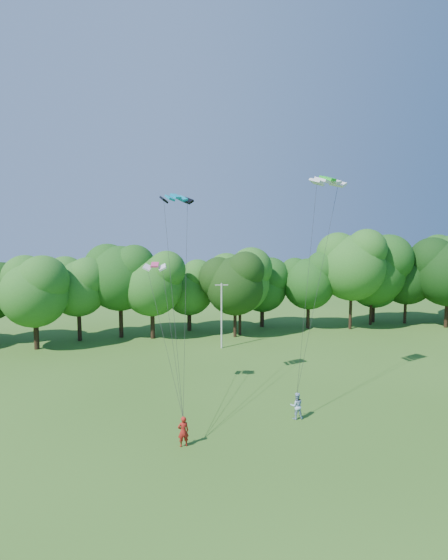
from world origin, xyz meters
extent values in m
plane|color=#305A18|center=(0.00, 0.00, 0.00)|extent=(160.00, 160.00, 0.00)
cylinder|color=beige|center=(3.76, 29.29, 3.65)|extent=(0.18, 0.18, 7.31)
cube|color=beige|center=(3.76, 29.29, 7.12)|extent=(1.46, 0.29, 0.08)
imported|color=#A81B15|center=(-3.16, 7.84, 0.94)|extent=(0.73, 0.52, 1.88)
imported|color=#9EBEDC|center=(5.02, 10.06, 0.94)|extent=(1.00, 0.82, 1.88)
cube|color=#0588AA|center=(-2.57, 16.12, 15.64)|extent=(2.66, 1.82, 0.48)
cube|color=green|center=(8.98, 14.41, 17.06)|extent=(3.19, 2.30, 0.54)
cube|color=#DA3C74|center=(-4.22, 16.18, 10.47)|extent=(1.85, 1.13, 0.39)
cylinder|color=#322513|center=(6.46, 34.01, 1.97)|extent=(0.44, 0.44, 3.94)
ellipsoid|color=black|center=(6.46, 34.01, 7.17)|extent=(7.89, 7.89, 8.61)
cylinder|color=#301E13|center=(28.01, 38.46, 1.99)|extent=(0.45, 0.45, 3.99)
ellipsoid|color=#1C5319|center=(28.01, 38.46, 7.25)|extent=(7.98, 7.98, 8.70)
camera|label=1|loc=(-6.11, -17.36, 13.02)|focal=28.00mm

